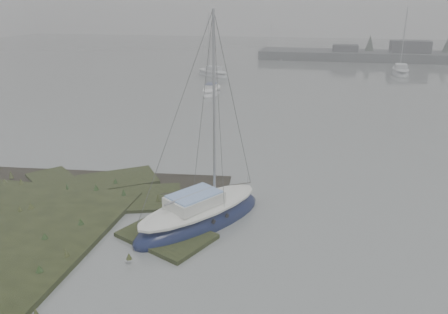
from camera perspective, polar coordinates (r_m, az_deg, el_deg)
ground at (r=46.48m, az=4.54°, el=8.32°), size 160.00×160.00×0.00m
sailboat_main at (r=18.92m, az=-3.17°, el=-7.78°), size 5.57×6.78×9.45m
sailboat_white at (r=45.92m, az=-1.62°, el=8.52°), size 1.66×5.02×7.08m
sailboat_far_a at (r=57.25m, az=-1.49°, el=10.75°), size 5.76×5.34×8.36m
sailboat_far_b at (r=62.98m, az=22.01°, el=10.19°), size 2.40×6.57×9.16m
sailboat_far_c at (r=75.37m, az=6.44°, el=12.70°), size 4.49×3.54×6.20m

